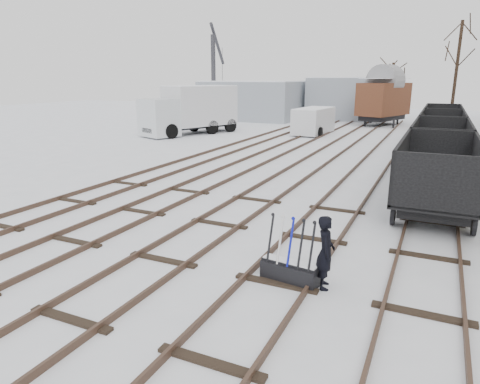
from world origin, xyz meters
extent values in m
plane|color=white|center=(0.00, 0.00, 0.00)|extent=(120.00, 120.00, 0.00)
cube|color=black|center=(-6.72, 14.00, 0.07)|extent=(0.07, 52.00, 0.15)
cube|color=black|center=(-5.28, 14.00, 0.07)|extent=(0.07, 52.00, 0.15)
cube|color=black|center=(-6.00, 2.00, 0.03)|extent=(1.90, 0.20, 0.08)
cube|color=black|center=(-3.72, 14.00, 0.07)|extent=(0.07, 52.00, 0.15)
cube|color=black|center=(-2.28, 14.00, 0.07)|extent=(0.07, 52.00, 0.15)
cube|color=black|center=(-3.00, 2.00, 0.03)|extent=(1.90, 0.20, 0.08)
cube|color=black|center=(-0.72, 14.00, 0.07)|extent=(0.07, 52.00, 0.15)
cube|color=black|center=(0.72, 14.00, 0.07)|extent=(0.07, 52.00, 0.15)
cube|color=black|center=(0.00, 2.00, 0.03)|extent=(1.90, 0.20, 0.08)
cube|color=black|center=(2.28, 14.00, 0.07)|extent=(0.07, 52.00, 0.15)
cube|color=black|center=(3.72, 14.00, 0.07)|extent=(0.07, 52.00, 0.15)
cube|color=black|center=(3.00, 2.00, 0.03)|extent=(1.90, 0.20, 0.08)
cube|color=black|center=(5.28, 14.00, 0.07)|extent=(0.07, 52.00, 0.15)
cube|color=black|center=(6.72, 14.00, 0.07)|extent=(0.07, 52.00, 0.15)
cube|color=black|center=(6.00, 2.00, 0.03)|extent=(1.90, 0.20, 0.08)
cube|color=gray|center=(-13.00, 36.00, 2.00)|extent=(10.00, 8.00, 4.00)
cube|color=white|center=(-13.00, 36.00, 4.05)|extent=(9.80, 7.84, 0.10)
cube|color=gray|center=(-4.00, 40.00, 2.20)|extent=(7.00, 6.00, 4.40)
cube|color=white|center=(-4.00, 40.00, 4.45)|extent=(6.86, 5.88, 0.10)
cube|color=black|center=(3.23, 0.24, 0.22)|extent=(1.34, 0.59, 0.44)
cube|color=black|center=(3.23, 0.24, 0.46)|extent=(1.33, 0.47, 0.06)
cube|color=white|center=(3.23, 0.24, 0.50)|extent=(1.27, 0.43, 0.03)
cylinder|color=black|center=(2.73, 0.31, 0.95)|extent=(0.09, 0.32, 1.08)
cylinder|color=silver|center=(2.98, 0.27, 0.95)|extent=(0.09, 0.32, 1.08)
cylinder|color=#0C13A4|center=(3.23, 0.24, 0.95)|extent=(0.09, 0.32, 1.08)
cylinder|color=black|center=(3.48, 0.21, 0.95)|extent=(0.09, 0.32, 1.08)
cylinder|color=black|center=(3.73, 0.17, 0.95)|extent=(0.09, 0.32, 1.08)
imported|color=black|center=(3.98, 0.34, 0.82)|extent=(0.54, 0.68, 1.63)
cube|color=black|center=(6.00, 7.22, 0.66)|extent=(1.94, 5.33, 0.40)
cube|color=black|center=(6.00, 7.22, 0.86)|extent=(2.42, 6.06, 0.12)
cube|color=black|center=(4.84, 7.22, 1.67)|extent=(0.10, 6.06, 1.62)
cube|color=black|center=(7.16, 7.22, 1.67)|extent=(0.10, 6.06, 1.62)
cube|color=white|center=(6.00, 7.22, 0.96)|extent=(2.18, 5.82, 0.06)
cylinder|color=black|center=(4.89, 5.28, 0.35)|extent=(0.12, 0.71, 0.71)
cylinder|color=black|center=(7.11, 9.16, 0.35)|extent=(0.12, 0.71, 0.71)
cube|color=black|center=(6.00, 13.62, 0.66)|extent=(1.94, 5.33, 0.40)
cube|color=black|center=(6.00, 13.62, 0.86)|extent=(2.42, 6.06, 0.12)
cube|color=black|center=(4.84, 13.62, 1.67)|extent=(0.10, 6.06, 1.62)
cube|color=black|center=(7.16, 13.62, 1.67)|extent=(0.10, 6.06, 1.62)
cube|color=white|center=(6.00, 13.62, 0.96)|extent=(2.18, 5.82, 0.06)
cylinder|color=black|center=(4.89, 11.68, 0.35)|extent=(0.12, 0.71, 0.71)
cylinder|color=black|center=(7.11, 15.56, 0.35)|extent=(0.12, 0.71, 0.71)
cube|color=black|center=(6.00, 20.02, 0.66)|extent=(1.94, 5.33, 0.40)
cube|color=black|center=(6.00, 20.02, 0.86)|extent=(2.42, 6.06, 0.12)
cube|color=black|center=(4.84, 20.02, 1.67)|extent=(0.10, 6.06, 1.62)
cube|color=black|center=(7.16, 20.02, 1.67)|extent=(0.10, 6.06, 1.62)
cube|color=white|center=(6.00, 20.02, 0.96)|extent=(2.18, 5.82, 0.06)
cylinder|color=black|center=(4.89, 18.08, 0.35)|extent=(0.12, 0.71, 0.71)
cylinder|color=black|center=(7.11, 21.96, 0.35)|extent=(0.12, 0.71, 0.71)
cube|color=black|center=(6.00, 26.42, 0.66)|extent=(1.94, 5.33, 0.40)
cube|color=black|center=(6.00, 26.42, 0.86)|extent=(2.42, 6.06, 0.12)
cube|color=black|center=(4.84, 26.42, 1.67)|extent=(0.10, 6.06, 1.62)
cube|color=black|center=(7.16, 26.42, 1.67)|extent=(0.10, 6.06, 1.62)
cube|color=white|center=(6.00, 26.42, 0.96)|extent=(2.18, 5.82, 0.06)
cylinder|color=black|center=(4.89, 24.48, 0.35)|extent=(0.12, 0.71, 0.71)
cylinder|color=black|center=(7.11, 28.36, 0.35)|extent=(0.12, 0.71, 0.71)
cube|color=black|center=(0.78, 35.11, 0.74)|extent=(3.81, 5.49, 0.46)
cube|color=#492216|center=(0.78, 35.11, 2.46)|extent=(4.57, 6.32, 2.98)
cube|color=white|center=(0.78, 35.11, 4.35)|extent=(4.21, 5.96, 0.05)
cylinder|color=black|center=(-0.47, 33.28, 0.40)|extent=(0.14, 0.80, 0.80)
cylinder|color=black|center=(2.04, 36.94, 0.40)|extent=(0.14, 0.80, 0.80)
cube|color=black|center=(-12.34, 21.80, 0.61)|extent=(4.35, 8.32, 0.33)
cube|color=silver|center=(-12.34, 18.69, 1.50)|extent=(3.29, 3.04, 2.77)
cube|color=silver|center=(-12.34, 22.68, 2.22)|extent=(4.71, 6.38, 3.10)
cube|color=white|center=(-12.34, 22.68, 3.79)|extent=(4.61, 6.26, 0.04)
cylinder|color=black|center=(-13.56, 18.91, 0.55)|extent=(0.33, 1.11, 1.11)
cylinder|color=black|center=(-11.12, 24.90, 0.55)|extent=(0.33, 1.11, 1.11)
cube|color=silver|center=(-3.36, 25.75, 1.08)|extent=(2.40, 4.90, 1.95)
cube|color=white|center=(-3.36, 25.75, 2.08)|extent=(2.34, 4.78, 0.04)
cylinder|color=black|center=(-4.33, 24.23, 0.38)|extent=(0.24, 0.76, 0.76)
cylinder|color=black|center=(-2.38, 27.26, 0.38)|extent=(0.24, 0.76, 0.76)
cube|color=#2E2E33|center=(-17.00, 34.19, 0.44)|extent=(2.42, 2.42, 0.89)
cylinder|color=#2E2E33|center=(-17.00, 34.19, 4.43)|extent=(0.49, 0.49, 8.85)
cylinder|color=#2E2E33|center=(-17.00, 36.18, 7.97)|extent=(1.71, 5.54, 4.08)
cylinder|color=black|center=(-17.00, 38.51, 5.31)|extent=(0.04, 0.04, 4.98)
cylinder|color=black|center=(0.72, 41.49, 2.98)|extent=(0.30, 0.30, 5.97)
cylinder|color=black|center=(6.74, 39.27, 4.81)|extent=(0.30, 0.30, 9.63)
camera|label=1|loc=(5.91, -8.12, 4.43)|focal=32.00mm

